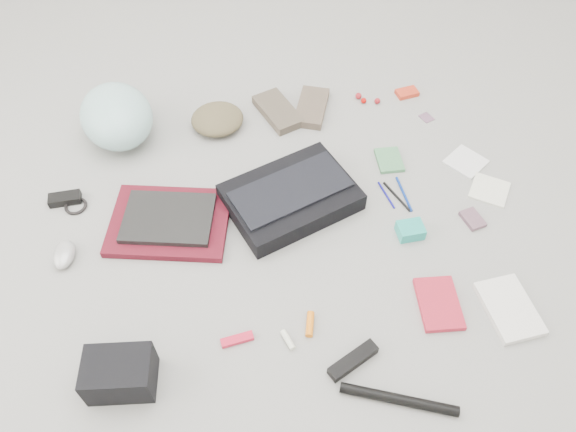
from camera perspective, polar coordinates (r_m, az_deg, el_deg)
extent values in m
plane|color=gray|center=(1.91, 0.00, -0.93)|extent=(4.00, 4.00, 0.00)
cube|color=black|center=(1.94, 0.28, 1.93)|extent=(0.50, 0.42, 0.07)
cube|color=black|center=(1.91, 0.28, 2.72)|extent=(0.44, 0.29, 0.01)
cube|color=#5A0F1C|center=(1.94, -11.95, -0.63)|extent=(0.46, 0.39, 0.03)
cube|color=black|center=(1.92, -12.06, -0.20)|extent=(0.34, 0.29, 0.02)
ellipsoid|color=#A7DCDB|center=(2.23, -17.03, 9.68)|extent=(0.33, 0.38, 0.20)
ellipsoid|color=brown|center=(2.23, -7.19, 9.75)|extent=(0.21, 0.20, 0.07)
cube|color=brown|center=(2.28, -1.03, 10.60)|extent=(0.18, 0.25, 0.03)
cube|color=brown|center=(2.30, 2.41, 10.96)|extent=(0.19, 0.25, 0.03)
cube|color=black|center=(2.11, -21.73, 1.64)|extent=(0.11, 0.05, 0.03)
torus|color=black|center=(2.09, -20.76, 0.96)|extent=(0.09, 0.09, 0.01)
ellipsoid|color=#A4A4A4|center=(1.95, -21.80, -3.65)|extent=(0.09, 0.12, 0.04)
cube|color=black|center=(1.64, -16.72, -15.10)|extent=(0.20, 0.16, 0.12)
cube|color=red|center=(1.68, -5.19, -12.39)|extent=(0.10, 0.03, 0.01)
cylinder|color=silver|center=(1.67, -0.02, -12.46)|extent=(0.03, 0.07, 0.02)
cylinder|color=orange|center=(1.69, 2.24, -10.92)|extent=(0.05, 0.08, 0.02)
cube|color=black|center=(1.65, 6.62, -14.37)|extent=(0.16, 0.10, 0.03)
cylinder|color=black|center=(1.63, 11.18, -17.81)|extent=(0.30, 0.16, 0.03)
cube|color=red|center=(1.79, 15.07, -8.60)|extent=(0.15, 0.20, 0.02)
cube|color=silver|center=(1.84, 21.56, -8.73)|extent=(0.15, 0.21, 0.02)
cube|color=#448052|center=(2.13, 10.24, 5.61)|extent=(0.10, 0.13, 0.01)
cylinder|color=#0E0D7D|center=(2.02, 9.95, 2.12)|extent=(0.02, 0.13, 0.01)
cylinder|color=black|center=(2.02, 10.98, 1.96)|extent=(0.05, 0.15, 0.01)
cylinder|color=navy|center=(2.03, 11.70, 2.21)|extent=(0.01, 0.16, 0.01)
cube|color=#22B1A1|center=(1.91, 12.32, -1.42)|extent=(0.09, 0.07, 0.04)
cube|color=#735160|center=(2.01, 18.24, -0.30)|extent=(0.07, 0.09, 0.02)
cube|color=silver|center=(2.20, 17.63, 5.29)|extent=(0.17, 0.17, 0.01)
cube|color=silver|center=(2.13, 19.79, 2.51)|extent=(0.18, 0.18, 0.01)
sphere|color=#A81C24|center=(2.37, 7.17, 12.01)|extent=(0.03, 0.03, 0.03)
sphere|color=#AF0804|center=(2.35, 7.69, 11.54)|extent=(0.03, 0.03, 0.02)
sphere|color=maroon|center=(2.36, 9.06, 11.47)|extent=(0.03, 0.03, 0.02)
cube|color=red|center=(2.43, 11.99, 12.15)|extent=(0.09, 0.07, 0.02)
cube|color=#7A556F|center=(2.34, 13.89, 9.69)|extent=(0.06, 0.06, 0.00)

